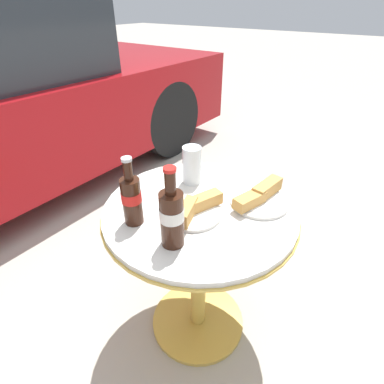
% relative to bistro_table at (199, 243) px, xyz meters
% --- Properties ---
extents(ground_plane, '(30.00, 30.00, 0.00)m').
position_rel_bistro_table_xyz_m(ground_plane, '(0.00, 0.00, -0.51)').
color(ground_plane, '#A8A093').
extents(bistro_table, '(0.71, 0.71, 0.68)m').
position_rel_bistro_table_xyz_m(bistro_table, '(0.00, 0.00, 0.00)').
color(bistro_table, gold).
rests_on(bistro_table, ground_plane).
extents(cola_bottle_left, '(0.07, 0.07, 0.26)m').
position_rel_bistro_table_xyz_m(cola_bottle_left, '(-0.20, -0.04, 0.28)').
color(cola_bottle_left, '#33190F').
rests_on(cola_bottle_left, bistro_table).
extents(cola_bottle_right, '(0.07, 0.07, 0.24)m').
position_rel_bistro_table_xyz_m(cola_bottle_right, '(-0.20, 0.13, 0.27)').
color(cola_bottle_right, '#33190F').
rests_on(cola_bottle_right, bistro_table).
extents(drinking_glass, '(0.07, 0.07, 0.15)m').
position_rel_bistro_table_xyz_m(drinking_glass, '(0.12, 0.13, 0.24)').
color(drinking_glass, silver).
rests_on(drinking_glass, bistro_table).
extents(lunch_plate_near, '(0.22, 0.20, 0.06)m').
position_rel_bistro_table_xyz_m(lunch_plate_near, '(-0.05, -0.01, 0.20)').
color(lunch_plate_near, silver).
rests_on(lunch_plate_near, bistro_table).
extents(lunch_plate_far, '(0.24, 0.21, 0.06)m').
position_rel_bistro_table_xyz_m(lunch_plate_far, '(0.15, -0.16, 0.20)').
color(lunch_plate_far, silver).
rests_on(lunch_plate_far, bistro_table).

